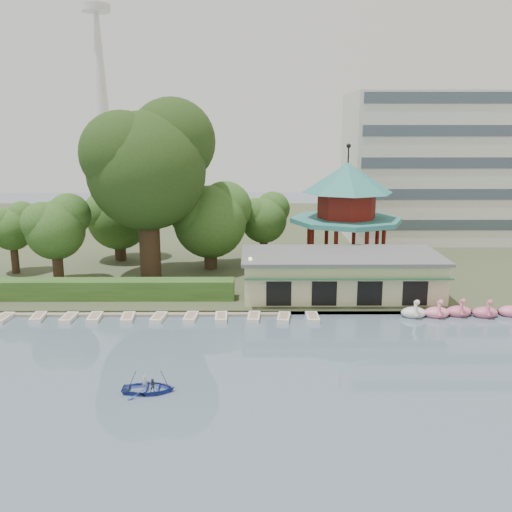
{
  "coord_description": "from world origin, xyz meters",
  "views": [
    {
      "loc": [
        1.77,
        -30.01,
        15.98
      ],
      "look_at": [
        2.0,
        18.0,
        5.0
      ],
      "focal_mm": 40.0,
      "sensor_mm": 36.0,
      "label": 1
    }
  ],
  "objects_px": {
    "boathouse": "(340,274)",
    "pavilion": "(347,205)",
    "dock": "(95,313)",
    "big_tree": "(148,162)",
    "rowboat_with_passengers": "(149,385)"
  },
  "relations": [
    {
      "from": "boathouse",
      "to": "pavilion",
      "type": "xyz_separation_m",
      "value": [
        2.0,
        10.03,
        5.11
      ]
    },
    {
      "from": "dock",
      "to": "big_tree",
      "type": "bearing_deg",
      "value": 73.95
    },
    {
      "from": "boathouse",
      "to": "rowboat_with_passengers",
      "type": "distance_m",
      "value": 24.59
    },
    {
      "from": "pavilion",
      "to": "rowboat_with_passengers",
      "type": "xyz_separation_m",
      "value": [
        -16.67,
        -29.67,
        -7.01
      ]
    },
    {
      "from": "boathouse",
      "to": "big_tree",
      "type": "xyz_separation_m",
      "value": [
        -18.84,
        6.22,
        10.1
      ]
    },
    {
      "from": "dock",
      "to": "pavilion",
      "type": "height_order",
      "value": "pavilion"
    },
    {
      "from": "pavilion",
      "to": "big_tree",
      "type": "distance_m",
      "value": 21.76
    },
    {
      "from": "pavilion",
      "to": "big_tree",
      "type": "xyz_separation_m",
      "value": [
        -20.84,
        -3.81,
        4.98
      ]
    },
    {
      "from": "big_tree",
      "to": "rowboat_with_passengers",
      "type": "distance_m",
      "value": 28.82
    },
    {
      "from": "boathouse",
      "to": "rowboat_with_passengers",
      "type": "height_order",
      "value": "boathouse"
    },
    {
      "from": "dock",
      "to": "rowboat_with_passengers",
      "type": "relative_size",
      "value": 7.37
    },
    {
      "from": "big_tree",
      "to": "rowboat_with_passengers",
      "type": "height_order",
      "value": "big_tree"
    },
    {
      "from": "dock",
      "to": "big_tree",
      "type": "height_order",
      "value": "big_tree"
    },
    {
      "from": "boathouse",
      "to": "pavilion",
      "type": "distance_m",
      "value": 11.43
    },
    {
      "from": "dock",
      "to": "boathouse",
      "type": "relative_size",
      "value": 1.83
    }
  ]
}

